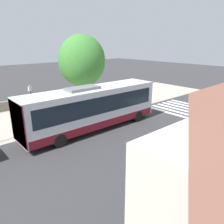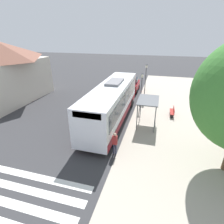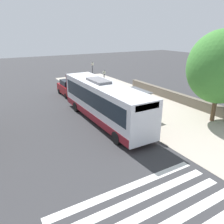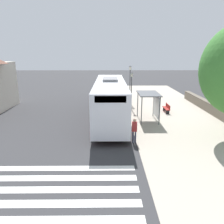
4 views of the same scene
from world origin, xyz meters
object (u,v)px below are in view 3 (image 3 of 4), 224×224
Objects in this scene: pedestrian at (156,128)px; parked_car_behind_bus at (69,88)px; street_lamp_near at (93,77)px; bus at (104,101)px; bus_shelter at (137,94)px; shade_tree at (221,67)px; bench at (138,100)px; street_lamp_far at (104,84)px.

parked_car_behind_bus is (1.37, -15.40, -0.07)m from pedestrian.
bus is at bearing 71.73° from street_lamp_near.
shade_tree reaches higher than bus_shelter.
parked_car_behind_bus is at bearing -72.19° from bus_shelter.
bench is at bearing -129.83° from bus_shelter.
street_lamp_near is at bearing 127.85° from parked_car_behind_bus.
parked_car_behind_bus is (3.31, -10.29, -1.16)m from bus_shelter.
shade_tree is at bearing 119.52° from parked_car_behind_bus.
shade_tree is (-8.79, 4.93, 2.99)m from bus.
pedestrian is 0.38× the size of street_lamp_near.
street_lamp_far reaches higher than bus.
street_lamp_far is 6.47m from parked_car_behind_bus.
bus_shelter is 7.62m from street_lamp_near.
bus is 10.18m from parked_car_behind_bus.
street_lamp_far reaches higher than bus_shelter.
street_lamp_far is at bearing -118.92° from bus.
street_lamp_near is (-2.43, -7.35, 0.73)m from bus.
shade_tree reaches higher than street_lamp_near.
bench is 0.37× the size of street_lamp_near.
bus_shelter is at bearing -42.41° from shade_tree.
street_lamp_far is at bearing -94.03° from pedestrian.
bus is at bearing 61.08° from street_lamp_far.
bench is at bearing 126.49° from parked_car_behind_bus.
bus is at bearing -2.59° from bus_shelter.
street_lamp_near is 1.10× the size of parked_car_behind_bus.
pedestrian is 15.46m from parked_car_behind_bus.
bench is (-2.28, -2.74, -1.64)m from bus_shelter.
pedestrian is at bearing 86.40° from street_lamp_near.
bus is at bearing -72.78° from pedestrian.
shade_tree is at bearing -177.31° from pedestrian.
parked_car_behind_bus is (5.59, -7.56, 0.48)m from bench.
bench is (-5.85, -2.57, -1.47)m from bus.
bus_shelter is 1.75× the size of bench.
bus_shelter reaches higher than bench.
street_lamp_near is (-0.79, -12.62, 1.66)m from pedestrian.
bench is 0.42× the size of street_lamp_far.
bus_shelter is at bearing 106.50° from street_lamp_far.
pedestrian is at bearing 107.22° from bus.
shade_tree is at bearing 125.58° from street_lamp_far.
bus is 2.96× the size of parked_car_behind_bus.
bus is 7.22× the size of bench.
shade_tree is (-6.50, 9.08, 2.55)m from street_lamp_far.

